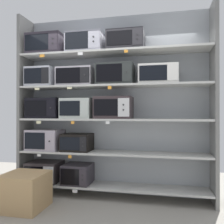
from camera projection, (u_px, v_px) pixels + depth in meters
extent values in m
cube|color=#9EA3A8|center=(115.00, 105.00, 3.91)|extent=(3.07, 0.04, 2.85)
cube|color=slate|center=(26.00, 105.00, 3.99)|extent=(0.05, 0.43, 2.85)
cube|color=slate|center=(214.00, 103.00, 3.37)|extent=(0.05, 0.43, 2.85)
cube|color=beige|center=(112.00, 186.00, 3.67)|extent=(2.87, 0.43, 0.03)
cube|color=#342C2E|center=(45.00, 171.00, 3.91)|extent=(0.52, 0.41, 0.32)
cube|color=black|center=(34.00, 174.00, 3.72)|extent=(0.32, 0.01, 0.24)
cube|color=silver|center=(48.00, 175.00, 3.67)|extent=(0.17, 0.01, 0.25)
cube|color=#332E35|center=(78.00, 174.00, 3.79)|extent=(0.43, 0.41, 0.30)
cube|color=black|center=(70.00, 177.00, 3.59)|extent=(0.29, 0.01, 0.24)
cube|color=#332E35|center=(83.00, 178.00, 3.55)|extent=(0.11, 0.01, 0.24)
cylinder|color=#262628|center=(82.00, 180.00, 3.54)|extent=(0.02, 0.01, 0.02)
cylinder|color=#262628|center=(82.00, 176.00, 3.54)|extent=(0.02, 0.01, 0.02)
cube|color=white|center=(38.00, 188.00, 3.69)|extent=(0.07, 0.00, 0.03)
cube|color=white|center=(75.00, 191.00, 3.57)|extent=(0.08, 0.00, 0.05)
cube|color=beige|center=(112.00, 153.00, 3.67)|extent=(2.87, 0.43, 0.03)
cube|color=#A59AA8|center=(45.00, 140.00, 3.91)|extent=(0.53, 0.39, 0.32)
cube|color=black|center=(35.00, 141.00, 3.73)|extent=(0.34, 0.01, 0.25)
cube|color=#A59AA8|center=(50.00, 141.00, 3.68)|extent=(0.15, 0.01, 0.26)
cylinder|color=#262628|center=(49.00, 141.00, 3.67)|extent=(0.02, 0.01, 0.02)
cube|color=black|center=(77.00, 142.00, 3.79)|extent=(0.44, 0.39, 0.27)
cube|color=black|center=(70.00, 144.00, 3.61)|extent=(0.32, 0.01, 0.19)
cube|color=black|center=(83.00, 144.00, 3.57)|extent=(0.10, 0.01, 0.21)
cylinder|color=#262628|center=(83.00, 146.00, 3.56)|extent=(0.02, 0.01, 0.02)
cylinder|color=#262628|center=(83.00, 142.00, 3.56)|extent=(0.02, 0.01, 0.02)
cube|color=white|center=(39.00, 155.00, 3.69)|extent=(0.06, 0.00, 0.04)
cube|color=orange|center=(70.00, 157.00, 3.58)|extent=(0.05, 0.00, 0.04)
cube|color=beige|center=(112.00, 120.00, 3.68)|extent=(2.87, 0.43, 0.03)
cube|color=black|center=(45.00, 108.00, 3.91)|extent=(0.53, 0.36, 0.32)
cube|color=black|center=(36.00, 108.00, 3.74)|extent=(0.36, 0.01, 0.23)
cube|color=black|center=(51.00, 108.00, 3.69)|extent=(0.14, 0.01, 0.26)
cylinder|color=#262628|center=(50.00, 108.00, 3.68)|extent=(0.02, 0.01, 0.02)
cube|color=#B5BEB7|center=(78.00, 109.00, 3.79)|extent=(0.48, 0.41, 0.31)
cube|color=black|center=(70.00, 108.00, 3.60)|extent=(0.32, 0.01, 0.22)
cube|color=#B5BEB7|center=(84.00, 108.00, 3.55)|extent=(0.13, 0.01, 0.25)
cube|color=#342A2D|center=(114.00, 108.00, 3.67)|extent=(0.55, 0.41, 0.33)
cube|color=black|center=(106.00, 107.00, 3.48)|extent=(0.36, 0.01, 0.24)
cube|color=silver|center=(124.00, 107.00, 3.43)|extent=(0.16, 0.01, 0.26)
cylinder|color=#262628|center=(123.00, 110.00, 3.42)|extent=(0.02, 0.01, 0.02)
cylinder|color=#262628|center=(123.00, 105.00, 3.42)|extent=(0.02, 0.01, 0.02)
cube|color=beige|center=(39.00, 122.00, 3.69)|extent=(0.07, 0.00, 0.04)
cube|color=orange|center=(73.00, 123.00, 3.58)|extent=(0.05, 0.00, 0.04)
cube|color=white|center=(108.00, 123.00, 3.47)|extent=(0.06, 0.00, 0.04)
cube|color=beige|center=(112.00, 86.00, 3.68)|extent=(2.87, 0.43, 0.03)
cube|color=#B5B8C3|center=(43.00, 78.00, 3.92)|extent=(0.44, 0.41, 0.31)
cube|color=black|center=(33.00, 76.00, 3.73)|extent=(0.29, 0.01, 0.24)
cube|color=black|center=(45.00, 75.00, 3.69)|extent=(0.12, 0.01, 0.24)
cube|color=#B6B0BA|center=(76.00, 77.00, 3.80)|extent=(0.57, 0.35, 0.29)
cube|color=black|center=(68.00, 75.00, 3.64)|extent=(0.39, 0.01, 0.23)
cube|color=black|center=(85.00, 75.00, 3.58)|extent=(0.15, 0.01, 0.23)
cylinder|color=#262628|center=(84.00, 75.00, 3.57)|extent=(0.02, 0.01, 0.02)
cube|color=#2C302F|center=(116.00, 75.00, 3.67)|extent=(0.55, 0.40, 0.31)
cube|color=black|center=(109.00, 73.00, 3.48)|extent=(0.38, 0.01, 0.25)
cube|color=#2C302F|center=(127.00, 72.00, 3.43)|extent=(0.14, 0.01, 0.25)
cylinder|color=#262628|center=(126.00, 72.00, 3.42)|extent=(0.02, 0.01, 0.02)
cube|color=white|center=(158.00, 75.00, 3.54)|extent=(0.57, 0.33, 0.28)
cube|color=black|center=(153.00, 73.00, 3.38)|extent=(0.39, 0.01, 0.21)
cube|color=white|center=(173.00, 72.00, 3.33)|extent=(0.15, 0.01, 0.22)
cube|color=beige|center=(37.00, 89.00, 3.70)|extent=(0.08, 0.00, 0.03)
cube|color=beige|center=(69.00, 88.00, 3.59)|extent=(0.08, 0.00, 0.03)
cube|color=orange|center=(110.00, 88.00, 3.46)|extent=(0.05, 0.00, 0.05)
cube|color=beige|center=(112.00, 53.00, 3.68)|extent=(2.87, 0.43, 0.03)
cube|color=#332D37|center=(47.00, 45.00, 3.91)|extent=(0.58, 0.39, 0.33)
cube|color=black|center=(37.00, 42.00, 3.73)|extent=(0.40, 0.01, 0.25)
cube|color=#332D37|center=(53.00, 41.00, 3.68)|extent=(0.14, 0.01, 0.26)
cylinder|color=#262628|center=(53.00, 43.00, 3.67)|extent=(0.02, 0.01, 0.02)
cylinder|color=#262628|center=(53.00, 39.00, 3.67)|extent=(0.02, 0.01, 0.02)
cube|color=#B2B1C0|center=(85.00, 43.00, 3.77)|extent=(0.56, 0.35, 0.31)
cube|color=black|center=(76.00, 40.00, 3.61)|extent=(0.36, 0.01, 0.25)
cube|color=#B2B1C0|center=(94.00, 39.00, 3.56)|extent=(0.17, 0.01, 0.25)
cylinder|color=#262628|center=(93.00, 41.00, 3.55)|extent=(0.02, 0.01, 0.02)
cylinder|color=#262628|center=(93.00, 37.00, 3.55)|extent=(0.02, 0.01, 0.02)
cube|color=#2A292D|center=(126.00, 42.00, 3.64)|extent=(0.55, 0.40, 0.29)
cube|color=black|center=(119.00, 38.00, 3.45)|extent=(0.37, 0.01, 0.20)
cube|color=#2A292D|center=(137.00, 37.00, 3.40)|extent=(0.14, 0.01, 0.23)
cylinder|color=#262628|center=(137.00, 39.00, 3.39)|extent=(0.02, 0.01, 0.02)
cylinder|color=#262628|center=(137.00, 34.00, 3.39)|extent=(0.02, 0.01, 0.02)
cube|color=orange|center=(42.00, 56.00, 3.69)|extent=(0.08, 0.00, 0.04)
cube|color=white|center=(80.00, 54.00, 3.56)|extent=(0.08, 0.00, 0.04)
cube|color=orange|center=(126.00, 51.00, 3.42)|extent=(0.05, 0.00, 0.04)
cube|color=tan|center=(25.00, 191.00, 3.25)|extent=(0.55, 0.55, 0.47)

